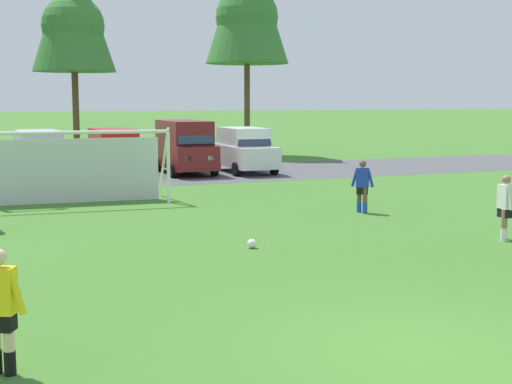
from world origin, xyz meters
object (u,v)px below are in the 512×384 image
soccer_goal (56,166)px  parked_car_slot_center_left (185,146)px  player_striker_near (505,208)px  parked_car_slot_left (114,151)px  player_midfield_center (362,186)px  parked_car_slot_center (244,149)px  referee (1,312)px  soccer_ball (252,244)px  parked_car_slot_far_left (39,154)px

soccer_goal → parked_car_slot_center_left: (6.77, 8.01, 0.05)m
player_striker_near → parked_car_slot_left: size_ratio=0.35×
soccer_goal → player_midfield_center: size_ratio=4.60×
parked_car_slot_center → player_midfield_center: bearing=-94.3°
parked_car_slot_left → parked_car_slot_center: bearing=-10.9°
parked_car_slot_center_left → referee: bearing=-111.4°
player_midfield_center → parked_car_slot_center_left: size_ratio=0.34×
soccer_goal → parked_car_slot_center: bearing=38.0°
soccer_ball → parked_car_slot_center: size_ratio=0.05×
referee → player_striker_near: size_ratio=1.00×
player_striker_near → parked_car_slot_left: parked_car_slot_left is taller
parked_car_slot_left → parked_car_slot_center: 6.17m
soccer_goal → parked_car_slot_far_left: (0.13, 8.10, -0.18)m
soccer_ball → soccer_goal: soccer_goal is taller
referee → parked_car_slot_center_left: 24.81m
player_striker_near → parked_car_slot_center: parked_car_slot_center is taller
soccer_ball → referee: 8.39m
parked_car_slot_far_left → parked_car_slot_center_left: parked_car_slot_center_left is taller
referee → parked_car_slot_left: size_ratio=0.35×
soccer_ball → parked_car_slot_left: (0.05, 17.70, 1.00)m
soccer_ball → player_striker_near: player_striker_near is taller
player_striker_near → player_midfield_center: (-1.08, 5.13, 0.00)m
player_midfield_center → parked_car_slot_center: (0.97, 12.85, 0.29)m
referee → parked_car_slot_far_left: bearing=84.0°
soccer_ball → soccer_goal: bearing=111.2°
parked_car_slot_left → parked_car_slot_center_left: 3.30m
parked_car_slot_far_left → parked_car_slot_left: bearing=9.3°
parked_car_slot_left → parked_car_slot_center: size_ratio=1.02×
parked_car_slot_left → soccer_goal: bearing=-112.3°
soccer_goal → parked_car_slot_center_left: soccer_goal is taller
player_striker_near → parked_car_slot_center: size_ratio=0.36×
soccer_ball → parked_car_slot_left: bearing=89.8°
parked_car_slot_center_left → player_striker_near: bearing=-81.0°
soccer_ball → soccer_goal: (-3.50, 9.04, 1.18)m
parked_car_slot_far_left → parked_car_slot_center_left: bearing=-0.7°
parked_car_slot_left → referee: bearing=-103.8°
soccer_ball → player_striker_near: (6.22, -1.45, 0.71)m
soccer_goal → referee: 15.25m
parked_car_slot_far_left → player_midfield_center: bearing=-57.7°
player_striker_near → parked_car_slot_center_left: size_ratio=0.34×
soccer_goal → parked_car_slot_left: 9.36m
soccer_goal → player_midfield_center: soccer_goal is taller
referee → player_striker_near: (12.01, 4.58, 0.00)m
referee → parked_car_slot_left: bearing=76.2°
player_striker_near → player_midfield_center: size_ratio=1.00×
player_midfield_center → soccer_goal: bearing=148.2°
parked_car_slot_far_left → parked_car_slot_left: (3.42, 0.56, 0.00)m
soccer_ball → player_striker_near: 6.42m
player_midfield_center → parked_car_slot_center_left: 13.52m
parked_car_slot_center → referee: bearing=-117.8°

